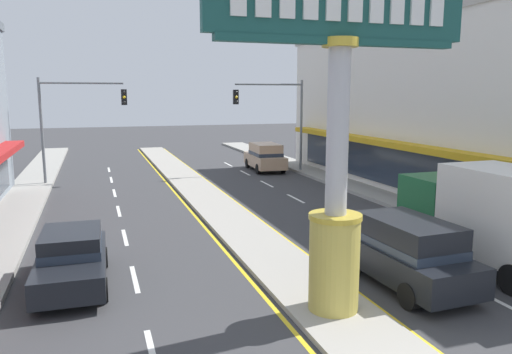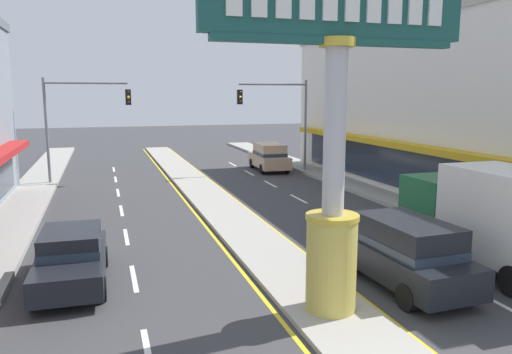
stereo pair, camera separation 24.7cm
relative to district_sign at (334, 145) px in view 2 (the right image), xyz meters
name	(u,v)px [view 2 (the right image)]	position (x,y,z in m)	size (l,w,h in m)	color
median_strip	(215,203)	(0.00, 12.64, -4.04)	(2.12, 52.00, 0.14)	#A39E93
sidewalk_left	(7,228)	(-8.79, 10.64, -4.02)	(2.25, 60.00, 0.18)	#9E9B93
sidewalk_right	(396,199)	(8.79, 10.64, -4.02)	(2.25, 60.00, 0.18)	#9E9B93
lane_markings	(221,210)	(0.00, 11.29, -4.11)	(8.86, 52.00, 0.01)	silver
district_sign	(334,145)	(0.00, 0.00, 0.00)	(6.22, 1.25, 7.93)	gold
storefront_right	(472,106)	(14.05, 11.88, 0.50)	(10.19, 26.18, 9.23)	silver
traffic_light_left_side	(78,112)	(-6.30, 20.45, 0.13)	(4.86, 0.46, 6.20)	slate
traffic_light_right_side	(281,110)	(6.30, 20.50, 0.13)	(4.86, 0.46, 6.20)	slate
sedan_near_right_lane	(72,257)	(-6.01, 3.91, -3.32)	(1.92, 4.34, 1.53)	black
suv_far_right_lane	(404,252)	(2.72, 1.03, -3.13)	(2.11, 4.67, 1.90)	black
box_truck_near_left_lane	(501,217)	(6.03, 1.13, -2.42)	(2.29, 6.92, 3.12)	#14562D
suv_mid_left_lane	(269,157)	(6.01, 22.03, -3.13)	(2.16, 4.70, 1.90)	tan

